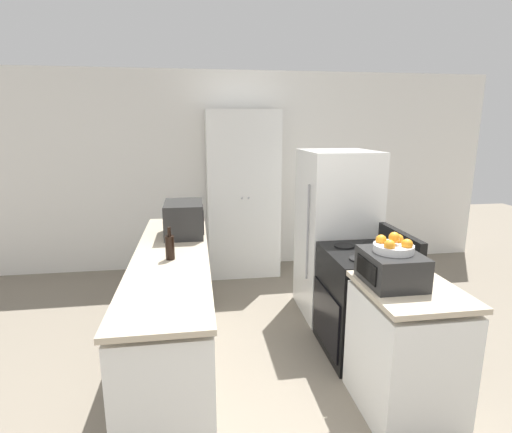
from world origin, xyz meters
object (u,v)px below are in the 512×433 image
object	(u,v)px
refrigerator	(336,234)
fruit_bowl	(394,246)
pantry_cabinet	(243,194)
wine_bottle	(170,247)
toaster_oven	(391,268)
stove	(363,302)
microwave	(184,219)

from	to	relation	value
refrigerator	fruit_bowl	world-z (taller)	refrigerator
pantry_cabinet	wine_bottle	distance (m)	2.17
pantry_cabinet	wine_bottle	bearing A→B (deg)	-111.73
pantry_cabinet	toaster_oven	distance (m)	2.80
stove	fruit_bowl	xyz separation A→B (m)	(-0.11, -0.64, 0.69)
wine_bottle	fruit_bowl	distance (m)	1.63
fruit_bowl	wine_bottle	bearing A→B (deg)	154.70
fruit_bowl	toaster_oven	bearing A→B (deg)	-131.07
stove	fruit_bowl	world-z (taller)	fruit_bowl
refrigerator	pantry_cabinet	bearing A→B (deg)	121.57
wine_bottle	toaster_oven	bearing A→B (deg)	-25.84
stove	microwave	distance (m)	1.77
microwave	wine_bottle	world-z (taller)	microwave
refrigerator	toaster_oven	distance (m)	1.44
wine_bottle	toaster_oven	world-z (taller)	wine_bottle
stove	pantry_cabinet	bearing A→B (deg)	110.65
wine_bottle	toaster_oven	size ratio (longest dim) A/B	0.62
pantry_cabinet	toaster_oven	world-z (taller)	pantry_cabinet
stove	wine_bottle	xyz separation A→B (m)	(-1.58, 0.06, 0.54)
pantry_cabinet	stove	size ratio (longest dim) A/B	1.98
wine_bottle	microwave	bearing A→B (deg)	82.32
refrigerator	toaster_oven	bearing A→B (deg)	-95.48
refrigerator	fruit_bowl	xyz separation A→B (m)	(-0.13, -1.41, 0.31)
pantry_cabinet	stove	xyz separation A→B (m)	(0.78, -2.07, -0.59)
microwave	fruit_bowl	world-z (taller)	fruit_bowl
pantry_cabinet	toaster_oven	xyz separation A→B (m)	(0.66, -2.72, -0.05)
fruit_bowl	stove	bearing A→B (deg)	80.02
wine_bottle	stove	bearing A→B (deg)	-2.16
stove	toaster_oven	distance (m)	0.86
refrigerator	microwave	distance (m)	1.52
toaster_oven	fruit_bowl	size ratio (longest dim) A/B	1.60
pantry_cabinet	microwave	size ratio (longest dim) A/B	4.23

